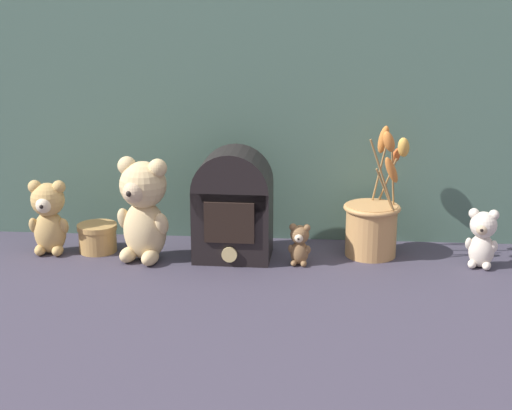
% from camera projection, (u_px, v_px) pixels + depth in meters
% --- Properties ---
extents(ground_plane, '(4.00, 4.00, 0.00)m').
position_uv_depth(ground_plane, '(255.00, 261.00, 1.72)').
color(ground_plane, '#3D3847').
extents(backdrop_wall, '(1.50, 0.02, 0.59)m').
position_uv_depth(backdrop_wall, '(261.00, 114.00, 1.79)').
color(backdrop_wall, '#4C6B5B').
rests_on(backdrop_wall, ground).
extents(teddy_bear_large, '(0.13, 0.12, 0.23)m').
position_uv_depth(teddy_bear_large, '(143.00, 207.00, 1.69)').
color(teddy_bear_large, '#DBBC84').
rests_on(teddy_bear_large, ground).
extents(teddy_bear_medium, '(0.09, 0.09, 0.17)m').
position_uv_depth(teddy_bear_medium, '(49.00, 216.00, 1.74)').
color(teddy_bear_medium, tan).
rests_on(teddy_bear_medium, ground).
extents(teddy_bear_small, '(0.07, 0.07, 0.13)m').
position_uv_depth(teddy_bear_small, '(482.00, 237.00, 1.66)').
color(teddy_bear_small, beige).
rests_on(teddy_bear_small, ground).
extents(teddy_bear_tiny, '(0.05, 0.05, 0.09)m').
position_uv_depth(teddy_bear_tiny, '(300.00, 244.00, 1.68)').
color(teddy_bear_tiny, olive).
rests_on(teddy_bear_tiny, ground).
extents(flower_vase, '(0.14, 0.16, 0.30)m').
position_uv_depth(flower_vase, '(373.00, 223.00, 1.73)').
color(flower_vase, tan).
rests_on(flower_vase, ground).
extents(vintage_radio, '(0.17, 0.14, 0.24)m').
position_uv_depth(vintage_radio, '(233.00, 205.00, 1.71)').
color(vintage_radio, black).
rests_on(vintage_radio, ground).
extents(decorative_tin_tall, '(0.09, 0.09, 0.06)m').
position_uv_depth(decorative_tin_tall, '(98.00, 238.00, 1.77)').
color(decorative_tin_tall, tan).
rests_on(decorative_tin_tall, ground).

